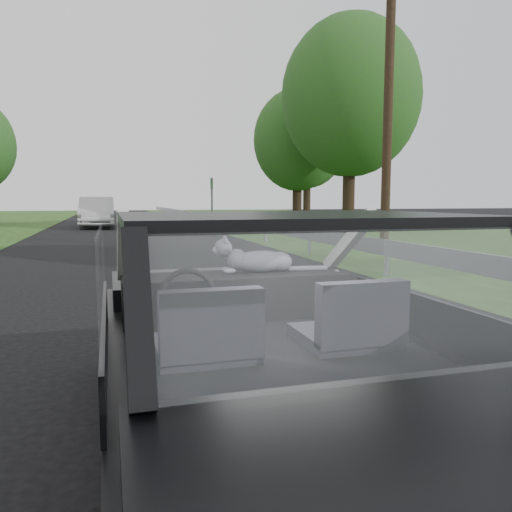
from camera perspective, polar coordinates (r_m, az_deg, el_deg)
ground at (r=3.20m, az=1.15°, el=-21.71°), size 140.00×140.00×0.00m
subject_car at (r=2.93m, az=1.18°, el=-9.12°), size 1.80×4.00×1.45m
dashboard at (r=3.49m, az=-1.92°, el=-4.49°), size 1.58×0.45×0.30m
driver_seat at (r=2.52m, az=-5.56°, el=-8.08°), size 0.50×0.72×0.42m
passenger_seat at (r=2.78m, az=10.96°, el=-6.80°), size 0.50×0.72×0.42m
steering_wheel at (r=3.11m, az=-7.73°, el=-4.57°), size 0.36×0.36×0.04m
cat at (r=3.54m, az=0.53°, el=-0.45°), size 0.60×0.22×0.27m
guardrail at (r=13.73m, az=5.70°, el=2.55°), size 0.05×90.00×0.32m
other_car at (r=28.38m, az=-17.72°, el=4.79°), size 2.00×5.04×1.66m
highway_sign at (r=30.62m, az=-5.06°, el=6.25°), size 0.44×1.11×2.81m
utility_pole at (r=14.37m, az=14.85°, el=15.55°), size 0.31×0.31×7.66m
tree_1 at (r=23.32m, az=10.69°, el=14.10°), size 7.84×7.84×9.30m
tree_2 at (r=27.89m, az=4.76°, el=10.84°), size 4.91×4.91×7.29m
tree_3 at (r=36.50m, az=5.87°, el=10.80°), size 7.37×7.37×8.57m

